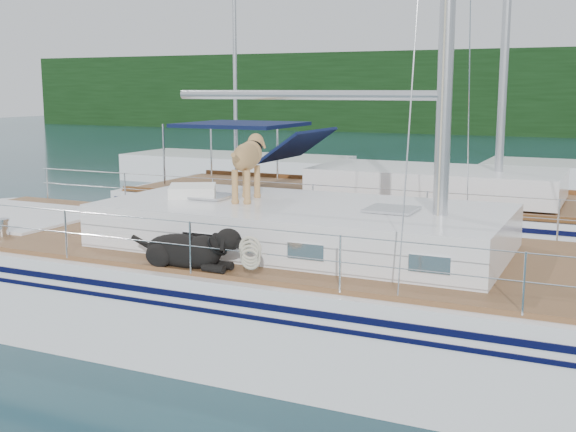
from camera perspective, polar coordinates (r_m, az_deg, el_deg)
The scene contains 6 objects.
ground at distance 10.14m, azimuth -3.08°, elevation -8.90°, with size 120.00×120.00×0.00m, color black.
tree_line at distance 53.64m, azimuth 20.48°, elevation 9.12°, with size 90.00×3.00×6.00m, color black.
shore_bank at distance 54.90m, azimuth 20.43°, elevation 6.62°, with size 92.00×1.00×1.20m, color #595147.
main_sailboat at distance 9.90m, azimuth -2.66°, elevation -5.28°, with size 12.00×3.80×14.01m.
neighbor_sailboat at distance 15.08m, azimuth 7.49°, elevation -0.21°, with size 11.00×3.50×13.30m.
bg_boat_west at distance 25.87m, azimuth -4.11°, elevation 3.71°, with size 8.00×3.00×11.65m.
Camera 1 is at (4.55, -8.45, 3.29)m, focal length 45.00 mm.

